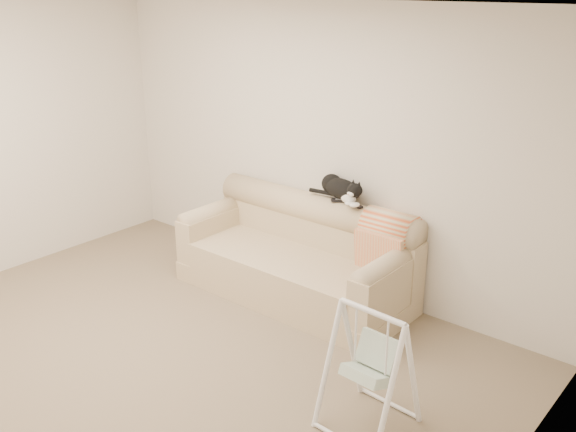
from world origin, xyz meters
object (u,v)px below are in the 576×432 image
(sofa, at_px, (299,258))
(tuxedo_cat, at_px, (341,189))
(baby_swing, at_px, (370,368))
(remote_a, at_px, (341,200))
(remote_b, at_px, (355,205))

(sofa, height_order, tuxedo_cat, tuxedo_cat)
(tuxedo_cat, bearing_deg, baby_swing, -48.74)
(remote_a, distance_m, baby_swing, 1.95)
(sofa, relative_size, remote_a, 12.10)
(remote_a, height_order, tuxedo_cat, tuxedo_cat)
(remote_a, distance_m, tuxedo_cat, 0.10)
(tuxedo_cat, xyz_separation_m, baby_swing, (1.26, -1.43, -0.59))
(remote_b, bearing_deg, remote_a, 171.45)
(remote_b, distance_m, baby_swing, 1.83)
(remote_a, xyz_separation_m, tuxedo_cat, (-0.02, 0.02, 0.10))
(remote_a, xyz_separation_m, baby_swing, (1.24, -1.42, -0.49))
(tuxedo_cat, bearing_deg, remote_a, -45.32)
(tuxedo_cat, bearing_deg, remote_b, -13.16)
(sofa, distance_m, baby_swing, 1.93)
(sofa, bearing_deg, baby_swing, -37.56)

